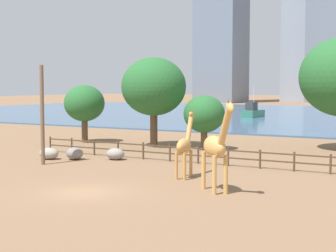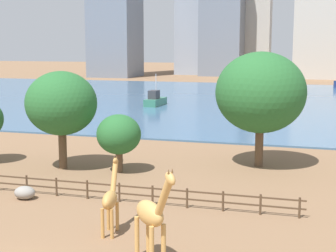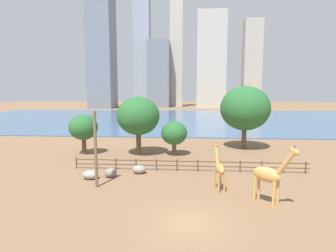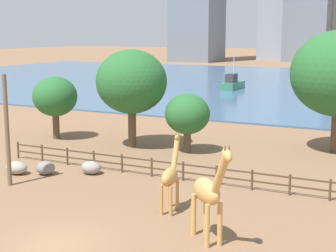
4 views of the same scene
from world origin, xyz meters
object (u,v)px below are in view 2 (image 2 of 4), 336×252
tree_left_large (119,135)px  tree_left_small (261,93)px  giraffe_companion (152,214)px  tree_right_tall (61,104)px  boat_ferry (155,100)px  boulder_by_pole (25,193)px  giraffe_tall (110,199)px

tree_left_large → tree_left_small: bearing=26.3°
giraffe_companion → tree_left_large: (-8.17, 16.16, 0.72)m
tree_right_tall → tree_left_small: (15.80, 5.48, 0.84)m
tree_left_large → boat_ferry: bearing=104.2°
boulder_by_pole → tree_right_tall: bearing=101.0°
tree_left_large → tree_right_tall: tree_right_tall is taller
tree_left_large → tree_right_tall: 5.58m
boulder_by_pole → tree_left_large: size_ratio=0.30×
giraffe_companion → boulder_by_pole: 13.81m
giraffe_companion → boat_ferry: bearing=152.3°
boat_ferry → giraffe_tall: bearing=-162.6°
tree_left_large → boat_ferry: boat_ferry is taller
tree_left_large → giraffe_tall: bearing=-70.0°
tree_left_small → tree_right_tall: bearing=-160.9°
giraffe_tall → boat_ferry: 59.48m
boulder_by_pole → tree_left_small: tree_left_small is taller
tree_left_small → giraffe_tall: bearing=-108.1°
giraffe_tall → boat_ferry: bearing=6.7°
tree_left_small → boat_ferry: (-21.97, 38.89, -5.27)m
giraffe_tall → boat_ferry: size_ratio=0.69×
boulder_by_pole → giraffe_tall: bearing=-27.8°
giraffe_companion → tree_right_tall: tree_right_tall is taller
giraffe_tall → tree_right_tall: tree_right_tall is taller
tree_right_tall → giraffe_tall: bearing=-52.9°
giraffe_tall → tree_left_small: 19.85m
giraffe_tall → boulder_by_pole: giraffe_tall is taller
giraffe_tall → giraffe_companion: bearing=-140.9°
giraffe_companion → boulder_by_pole: (-11.53, 7.35, -1.96)m
tree_left_large → tree_right_tall: size_ratio=0.58×
giraffe_companion → boat_ferry: (-19.38, 60.37, -1.30)m
giraffe_companion → giraffe_tall: bearing=-177.5°
giraffe_companion → tree_left_large: giraffe_companion is taller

